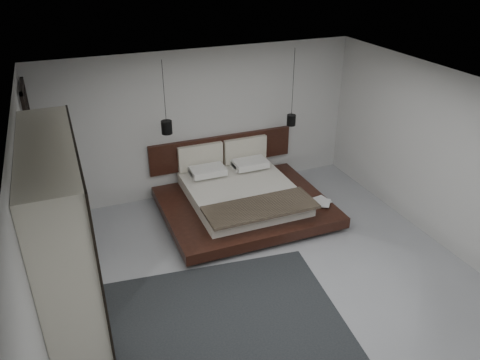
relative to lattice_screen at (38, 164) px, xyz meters
name	(u,v)px	position (x,y,z in m)	size (l,w,h in m)	color
floor	(268,276)	(2.95, -2.45, -1.30)	(6.00, 6.00, 0.00)	#999BA1
ceiling	(275,95)	(2.95, -2.45, 1.50)	(6.00, 6.00, 0.00)	white
wall_back	(203,123)	(2.95, 0.55, 0.10)	(6.00, 6.00, 0.00)	#B7B7B5
wall_front	(425,356)	(2.95, -5.45, 0.10)	(6.00, 6.00, 0.00)	#B7B7B5
wall_left	(36,241)	(-0.05, -2.45, 0.10)	(6.00, 6.00, 0.00)	#B7B7B5
wall_right	(443,160)	(5.95, -2.45, 0.10)	(6.00, 6.00, 0.00)	#B7B7B5
lattice_screen	(38,164)	(0.00, 0.00, 0.00)	(0.05, 0.90, 2.60)	black
bed	(242,197)	(3.29, -0.55, -1.00)	(2.90, 2.44, 1.10)	black
book_lower	(317,202)	(4.49, -1.22, -1.02)	(0.23, 0.31, 0.03)	#99724C
book_upper	(317,202)	(4.47, -1.25, -0.99)	(0.23, 0.31, 0.02)	#99724C
pendant_left	(167,127)	(2.10, -0.08, 0.36)	(0.19, 0.19, 1.26)	black
pendant_right	(291,120)	(4.49, -0.08, 0.17)	(0.17, 0.17, 1.44)	black
wardrobe	(65,244)	(0.25, -2.44, -0.02)	(0.62, 2.61, 2.56)	white
rug	(207,329)	(1.75, -3.15, -1.29)	(3.56, 2.54, 0.02)	black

